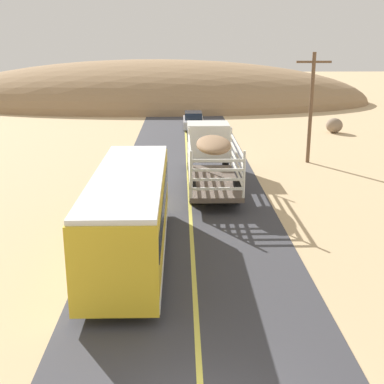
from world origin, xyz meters
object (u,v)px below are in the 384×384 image
bus (130,213)px  livestock_truck (210,149)px  car_far (193,121)px  power_pole_mid (311,104)px  boulder_mid_field (334,125)px

bus → livestock_truck: bearing=72.3°
livestock_truck → bus: bus is taller
livestock_truck → bus: 11.61m
car_far → power_pole_mid: size_ratio=0.63×
livestock_truck → car_far: size_ratio=2.20×
bus → power_pole_mid: 18.39m
boulder_mid_field → power_pole_mid: bearing=-114.1°
livestock_truck → car_far: 17.63m
bus → boulder_mid_field: (15.12, 26.15, -1.12)m
livestock_truck → boulder_mid_field: bearing=52.5°
livestock_truck → car_far: (-0.52, 17.59, -1.10)m
power_pole_mid → bus: bearing=-124.0°
bus → car_far: (3.00, 28.65, -1.05)m
car_far → boulder_mid_field: bearing=-11.6°
car_far → boulder_mid_field: car_far is taller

